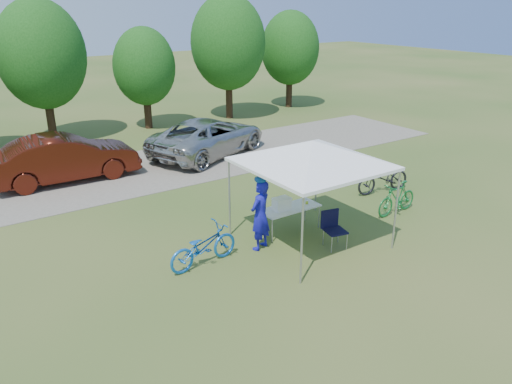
# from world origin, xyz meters

# --- Properties ---
(ground) EXTENTS (100.00, 100.00, 0.00)m
(ground) POSITION_xyz_m (0.00, 0.00, 0.00)
(ground) COLOR #2D5119
(ground) RESTS_ON ground
(gravel_strip) EXTENTS (24.00, 5.00, 0.02)m
(gravel_strip) POSITION_xyz_m (0.00, 8.00, 0.01)
(gravel_strip) COLOR gray
(gravel_strip) RESTS_ON ground
(canopy) EXTENTS (4.53, 4.53, 3.00)m
(canopy) POSITION_xyz_m (0.00, 0.00, 2.65)
(canopy) COLOR #A5A5AA
(canopy) RESTS_ON ground
(treeline) EXTENTS (24.89, 4.28, 6.30)m
(treeline) POSITION_xyz_m (-0.29, 14.05, 3.53)
(treeline) COLOR #382314
(treeline) RESTS_ON ground
(folding_table) EXTENTS (1.69, 0.70, 0.69)m
(folding_table) POSITION_xyz_m (-0.03, 0.80, 0.65)
(folding_table) COLOR white
(folding_table) RESTS_ON ground
(folding_chair) EXTENTS (0.59, 0.61, 0.97)m
(folding_chair) POSITION_xyz_m (0.32, -0.52, 0.57)
(folding_chair) COLOR black
(folding_chair) RESTS_ON ground
(cooler) EXTENTS (0.47, 0.32, 0.34)m
(cooler) POSITION_xyz_m (-0.31, 0.80, 0.87)
(cooler) COLOR white
(cooler) RESTS_ON folding_table
(ice_cream_cup) EXTENTS (0.08, 0.08, 0.06)m
(ice_cream_cup) POSITION_xyz_m (0.53, 0.75, 0.72)
(ice_cream_cup) COLOR #B8CB2F
(ice_cream_cup) RESTS_ON folding_table
(cyclist) EXTENTS (0.78, 0.66, 1.82)m
(cyclist) POSITION_xyz_m (-1.27, 0.41, 0.91)
(cyclist) COLOR #1514A8
(cyclist) RESTS_ON ground
(bike_blue) EXTENTS (1.92, 0.86, 0.97)m
(bike_blue) POSITION_xyz_m (-2.87, 0.46, 0.49)
(bike_blue) COLOR blue
(bike_blue) RESTS_ON ground
(bike_green) EXTENTS (1.63, 0.53, 0.97)m
(bike_green) POSITION_xyz_m (3.32, -0.03, 0.48)
(bike_green) COLOR #197032
(bike_green) RESTS_ON ground
(bike_dark) EXTENTS (2.04, 0.98, 1.03)m
(bike_dark) POSITION_xyz_m (4.31, 1.39, 0.51)
(bike_dark) COLOR black
(bike_dark) RESTS_ON ground
(minivan) EXTENTS (5.95, 4.35, 1.50)m
(minivan) POSITION_xyz_m (1.70, 8.39, 0.77)
(minivan) COLOR #B3B3AE
(minivan) RESTS_ON gravel_strip
(sedan) EXTENTS (4.94, 1.85, 1.61)m
(sedan) POSITION_xyz_m (-3.93, 8.41, 0.83)
(sedan) COLOR #45140B
(sedan) RESTS_ON gravel_strip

